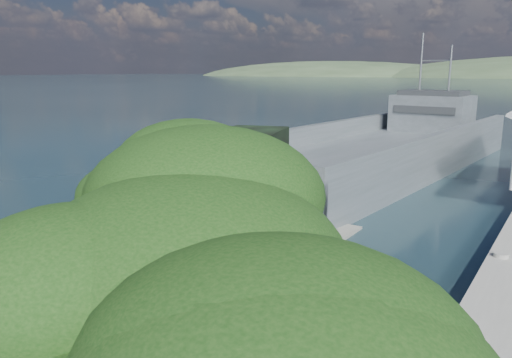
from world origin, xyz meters
The scene contains 7 objects.
ground centered at (0.00, 0.00, 0.00)m, with size 1400.00×1400.00×0.00m, color #19323C.
boat_ramp centered at (0.00, -1.00, 0.25)m, with size 10.00×18.00×0.50m, color gray.
shoreline_rocks centered at (-6.20, 0.50, 0.00)m, with size 3.20×5.60×0.90m, color #5B5B59, non-canonical shape.
landing_craft centered at (0.53, 22.19, 0.94)m, with size 12.58×39.16×11.46m.
military_truck centered at (1.31, 3.18, 2.60)m, with size 5.29×9.49×4.22m.
soldier centered at (-1.96, -1.27, 1.43)m, with size 0.68×0.45×1.86m, color #1D2F1A.
overhang_tree centered at (9.42, -9.67, 5.08)m, with size 6.99×6.43×6.34m.
Camera 1 is at (13.21, -13.61, 7.36)m, focal length 35.00 mm.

